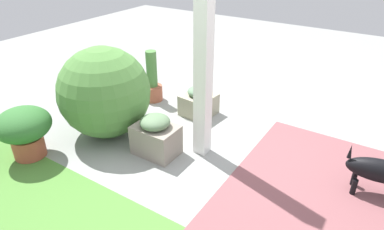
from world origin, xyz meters
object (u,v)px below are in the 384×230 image
porch_pillar (204,50)px  round_shrub (104,92)px  terracotta_pot_tall (152,83)px  stone_planter_nearest (199,102)px  terracotta_pot_broad (24,129)px  stone_planter_mid (156,136)px

porch_pillar → round_shrub: bearing=12.9°
porch_pillar → terracotta_pot_tall: porch_pillar is taller
porch_pillar → stone_planter_nearest: 1.26m
porch_pillar → terracotta_pot_broad: size_ratio=4.06×
terracotta_pot_tall → terracotta_pot_broad: (0.24, 1.75, 0.08)m
porch_pillar → stone_planter_mid: 1.03m
stone_planter_nearest → round_shrub: size_ratio=0.42×
porch_pillar → round_shrub: size_ratio=2.20×
stone_planter_nearest → round_shrub: bearing=55.9°
stone_planter_mid → stone_planter_nearest: bearing=-84.9°
stone_planter_nearest → stone_planter_mid: size_ratio=0.95×
terracotta_pot_broad → stone_planter_nearest: bearing=-119.7°
stone_planter_mid → round_shrub: 0.79m
stone_planter_nearest → terracotta_pot_tall: 0.76m
porch_pillar → stone_planter_nearest: (0.47, -0.69, -0.95)m
stone_planter_mid → round_shrub: bearing=-2.9°
stone_planter_mid → round_shrub: (0.73, -0.04, 0.30)m
porch_pillar → stone_planter_nearest: bearing=-55.7°
terracotta_pot_tall → terracotta_pot_broad: terracotta_pot_tall is taller
terracotta_pot_tall → terracotta_pot_broad: bearing=82.2°
terracotta_pot_broad → stone_planter_mid: bearing=-145.1°
terracotta_pot_tall → round_shrub: bearing=96.7°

